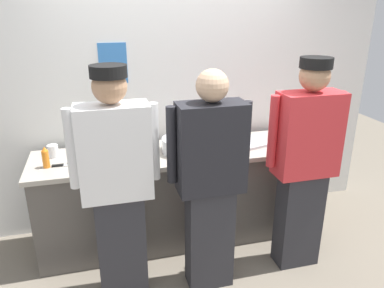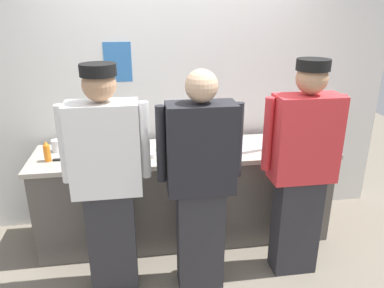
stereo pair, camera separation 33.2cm
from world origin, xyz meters
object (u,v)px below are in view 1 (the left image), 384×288
object	(u,v)px
chef_center	(210,180)
ramekin_red_sauce	(75,161)
plate_stack_front	(129,150)
plate_stack_rear	(287,136)
squeeze_bottle_secondary	(46,158)
sheet_tray	(245,144)
mixing_bowl_steel	(184,145)
ramekin_yellow_sauce	(144,145)
deli_cup	(53,151)
ramekin_orange_sauce	(197,139)
ramekin_green_sauce	(152,156)
squeeze_bottle_primary	(93,146)
chef_far_right	(305,162)
chefs_knife	(67,165)
chef_near_left	(117,182)

from	to	relation	value
chef_center	ramekin_red_sauce	bearing A→B (deg)	147.20
plate_stack_front	ramekin_red_sauce	distance (m)	0.46
plate_stack_rear	squeeze_bottle_secondary	distance (m)	2.19
plate_stack_front	sheet_tray	bearing A→B (deg)	-2.67
plate_stack_rear	mixing_bowl_steel	distance (m)	1.05
ramekin_yellow_sauce	deli_cup	xyz separation A→B (m)	(-0.78, -0.02, 0.03)
squeeze_bottle_secondary	ramekin_orange_sauce	world-z (taller)	squeeze_bottle_secondary
ramekin_red_sauce	sheet_tray	bearing A→B (deg)	1.70
plate_stack_rear	ramekin_green_sauce	distance (m)	1.36
plate_stack_rear	ramekin_orange_sauce	world-z (taller)	plate_stack_rear
squeeze_bottle_primary	ramekin_yellow_sauce	size ratio (longest dim) A/B	1.69
mixing_bowl_steel	squeeze_bottle_primary	xyz separation A→B (m)	(-0.77, 0.11, 0.02)
chef_far_right	mixing_bowl_steel	world-z (taller)	chef_far_right
ramekin_yellow_sauce	ramekin_green_sauce	world-z (taller)	ramekin_yellow_sauce
sheet_tray	chef_center	bearing A→B (deg)	-129.39
squeeze_bottle_primary	ramekin_green_sauce	bearing A→B (deg)	-24.30
mixing_bowl_steel	chefs_knife	xyz separation A→B (m)	(-0.99, -0.06, -0.06)
plate_stack_front	plate_stack_rear	distance (m)	1.52
chef_center	chefs_knife	bearing A→B (deg)	150.06
squeeze_bottle_secondary	ramekin_red_sauce	size ratio (longest dim) A/B	1.79
plate_stack_front	squeeze_bottle_secondary	bearing A→B (deg)	-169.72
chef_center	ramekin_green_sauce	size ratio (longest dim) A/B	17.31
plate_stack_front	squeeze_bottle_primary	size ratio (longest dim) A/B	1.12
sheet_tray	chef_far_right	bearing A→B (deg)	-67.74
chef_far_right	squeeze_bottle_secondary	world-z (taller)	chef_far_right
squeeze_bottle_primary	ramekin_green_sauce	xyz separation A→B (m)	(0.47, -0.21, -0.07)
chef_center	sheet_tray	size ratio (longest dim) A/B	4.12
mixing_bowl_steel	ramekin_yellow_sauce	size ratio (longest dim) A/B	3.59
chef_near_left	chefs_knife	size ratio (longest dim) A/B	6.36
ramekin_orange_sauce	deli_cup	xyz separation A→B (m)	(-1.29, -0.05, 0.03)
sheet_tray	deli_cup	distance (m)	1.70
chef_far_right	deli_cup	xyz separation A→B (m)	(-1.94, 0.75, -0.00)
chef_near_left	deli_cup	distance (m)	0.89
chef_near_left	plate_stack_front	world-z (taller)	chef_near_left
chef_far_right	sheet_tray	world-z (taller)	chef_far_right
mixing_bowl_steel	ramekin_red_sauce	bearing A→B (deg)	-177.88
ramekin_green_sauce	deli_cup	distance (m)	0.85
chef_center	mixing_bowl_steel	distance (m)	0.66
sheet_tray	squeeze_bottle_secondary	size ratio (longest dim) A/B	2.36
chef_near_left	ramekin_red_sauce	size ratio (longest dim) A/B	17.74
squeeze_bottle_primary	ramekin_green_sauce	world-z (taller)	squeeze_bottle_primary
sheet_tray	squeeze_bottle_primary	world-z (taller)	squeeze_bottle_primary
chef_near_left	mixing_bowl_steel	bearing A→B (deg)	43.60
chef_far_right	ramekin_orange_sauce	world-z (taller)	chef_far_right
plate_stack_front	sheet_tray	distance (m)	1.06
ramekin_green_sauce	ramekin_yellow_sauce	bearing A→B (deg)	96.77
mixing_bowl_steel	sheet_tray	size ratio (longest dim) A/B	0.93
chef_near_left	plate_stack_rear	size ratio (longest dim) A/B	7.72
ramekin_green_sauce	squeeze_bottle_primary	bearing A→B (deg)	155.70
ramekin_yellow_sauce	chef_far_right	bearing A→B (deg)	-33.68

